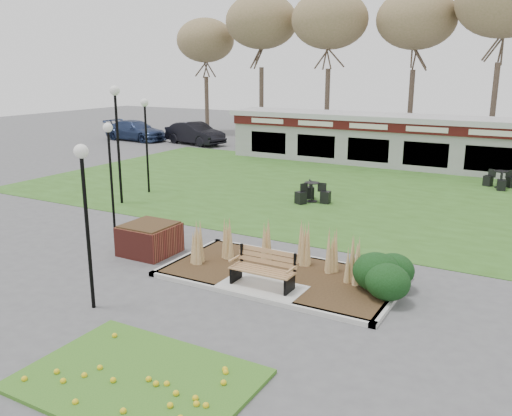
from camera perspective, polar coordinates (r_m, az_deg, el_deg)
The scene contains 17 objects.
ground at distance 13.96m, azimuth 0.34°, elevation -8.93°, with size 100.00×100.00×0.00m, color #515154.
lawn at distance 24.65m, azimuth 13.98°, elevation 1.15°, with size 34.00×16.00×0.02m, color #32591C.
flower_bed at distance 10.60m, azimuth -12.37°, elevation -17.09°, with size 4.20×3.00×0.16m.
planting_bed at distance 14.46m, azimuth 7.42°, elevation -6.64°, with size 6.75×3.40×1.27m.
park_bench at distance 13.94m, azimuth 0.84°, elevation -6.35°, with size 1.70×0.66×0.93m.
brick_planter at distance 16.95m, azimuth -11.13°, elevation -3.18°, with size 1.50×1.50×0.95m.
food_pavilion at distance 32.04m, azimuth 18.03°, elevation 6.59°, with size 24.60×3.40×2.90m.
tree_backdrop at distance 39.78m, azimuth 21.33°, elevation 17.72°, with size 47.24×5.24×10.36m.
lamp_post_near_left at distance 18.60m, azimuth -15.16°, elevation 5.49°, with size 0.32×0.32×3.82m.
lamp_post_near_right at distance 12.86m, azimuth -17.63°, elevation 1.73°, with size 0.33×0.33×3.93m.
lamp_post_mid_left at distance 22.93m, azimuth -14.48°, elevation 9.09°, with size 0.40×0.40×4.86m.
lamp_post_far_left at distance 24.76m, azimuth -11.54°, elevation 8.58°, with size 0.35×0.35×4.23m.
bistro_set_a at distance 23.08m, azimuth 5.89°, elevation 1.34°, with size 1.41×1.56×0.83m.
bistro_set_b at distance 28.10m, azimuth 24.31°, elevation 2.49°, with size 1.49×1.44×0.81m.
car_silver at distance 43.55m, azimuth 1.29°, elevation 8.17°, with size 1.54×3.84×1.31m, color silver.
car_black at distance 40.52m, azimuth -6.45°, elevation 7.82°, with size 1.73×4.95×1.63m, color black.
car_blue at distance 43.48m, azimuth -12.57°, elevation 7.97°, with size 2.15×5.29×1.53m, color navy.
Camera 1 is at (6.19, -11.20, 5.59)m, focal length 38.00 mm.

